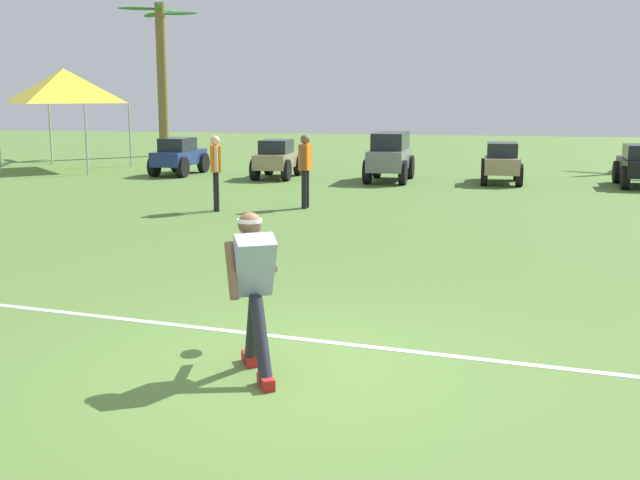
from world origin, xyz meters
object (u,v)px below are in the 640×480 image
at_px(parked_car_slot_b, 277,158).
at_px(event_tent, 64,86).
at_px(parked_car_slot_c, 390,155).
at_px(parked_car_slot_d, 502,162).
at_px(parked_car_slot_e, 640,165).
at_px(palm_tree_far_left, 162,70).
at_px(frisbee_thrower, 254,284).
at_px(frisbee_in_flight, 254,277).
at_px(teammate_near_sideline, 216,166).
at_px(parked_car_slot_a, 179,156).
at_px(teammate_midfield, 305,164).

height_order(parked_car_slot_b, event_tent, event_tent).
height_order(parked_car_slot_c, parked_car_slot_d, parked_car_slot_c).
distance_m(parked_car_slot_e, palm_tree_far_left, 17.92).
xyz_separation_m(frisbee_thrower, parked_car_slot_d, (2.14, 15.82, -0.23)).
bearing_deg(parked_car_slot_d, parked_car_slot_b, -179.45).
bearing_deg(frisbee_in_flight, parked_car_slot_d, 80.94).
relative_size(teammate_near_sideline, event_tent, 0.49).
xyz_separation_m(frisbee_in_flight, palm_tree_far_left, (-10.37, 21.86, 2.61)).
relative_size(parked_car_slot_a, parked_car_slot_b, 1.00).
relative_size(teammate_near_sideline, parked_car_slot_c, 0.65).
bearing_deg(parked_car_slot_a, teammate_midfield, -48.56).
height_order(teammate_midfield, parked_car_slot_c, teammate_midfield).
bearing_deg(parked_car_slot_c, event_tent, 173.55).
distance_m(parked_car_slot_b, parked_car_slot_d, 6.30).
distance_m(teammate_midfield, parked_car_slot_d, 7.14).
height_order(frisbee_in_flight, parked_car_slot_a, parked_car_slot_a).
xyz_separation_m(teammate_near_sideline, palm_tree_far_left, (-6.97, 13.51, 2.33)).
distance_m(teammate_near_sideline, parked_car_slot_b, 6.60).
height_order(parked_car_slot_c, event_tent, event_tent).
relative_size(teammate_near_sideline, parked_car_slot_d, 0.70).
xyz_separation_m(frisbee_thrower, frisbee_in_flight, (-0.25, 0.83, -0.13)).
height_order(frisbee_in_flight, palm_tree_far_left, palm_tree_far_left).
distance_m(frisbee_in_flight, event_tent, 19.61).
bearing_deg(teammate_midfield, parked_car_slot_d, 55.12).
distance_m(parked_car_slot_c, event_tent, 10.75).
distance_m(parked_car_slot_a, parked_car_slot_d, 9.43).
bearing_deg(teammate_midfield, frisbee_in_flight, -79.54).
distance_m(parked_car_slot_d, parked_car_slot_e, 3.52).
bearing_deg(parked_car_slot_b, teammate_midfield, -68.93).
bearing_deg(frisbee_in_flight, parked_car_slot_c, 92.47).
distance_m(parked_car_slot_b, event_tent, 7.60).
height_order(parked_car_slot_a, parked_car_slot_e, same).
bearing_deg(parked_car_slot_d, parked_car_slot_e, -1.72).
xyz_separation_m(frisbee_thrower, parked_car_slot_a, (-7.29, 16.03, -0.23)).
distance_m(parked_car_slot_a, parked_car_slot_b, 3.13).
bearing_deg(teammate_midfield, palm_tree_far_left, 124.31).
distance_m(parked_car_slot_a, parked_car_slot_c, 6.41).
bearing_deg(parked_car_slot_d, teammate_near_sideline, -131.12).
bearing_deg(parked_car_slot_e, parked_car_slot_d, 178.28).
xyz_separation_m(parked_car_slot_e, palm_tree_far_left, (-16.28, 6.98, 2.71)).
bearing_deg(parked_car_slot_b, parked_car_slot_e, -0.26).
xyz_separation_m(teammate_midfield, event_tent, (-9.46, 6.87, 1.69)).
relative_size(frisbee_thrower, teammate_near_sideline, 0.91).
bearing_deg(event_tent, teammate_near_sideline, -44.66).
relative_size(frisbee_thrower, parked_car_slot_e, 0.64).
bearing_deg(parked_car_slot_b, frisbee_thrower, -75.18).
height_order(parked_car_slot_b, parked_car_slot_e, same).
height_order(parked_car_slot_d, event_tent, event_tent).
bearing_deg(frisbee_in_flight, event_tent, 124.85).
height_order(teammate_near_sideline, teammate_midfield, same).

